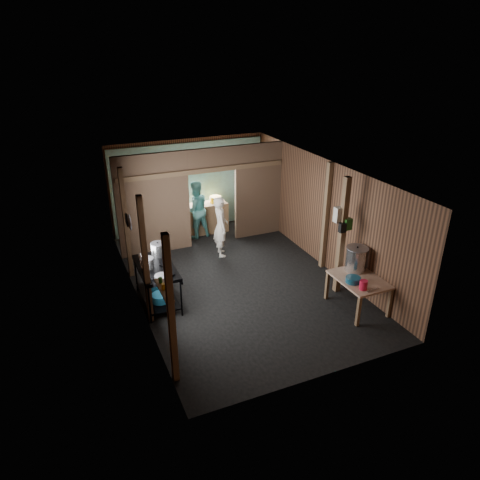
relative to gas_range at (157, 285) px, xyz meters
name	(u,v)px	position (x,y,z in m)	size (l,w,h in m)	color
floor	(237,280)	(1.88, 0.23, -0.43)	(4.50, 7.00, 0.00)	black
ceiling	(236,170)	(1.88, 0.23, 2.17)	(4.50, 7.00, 0.00)	#38342F
wall_back	(189,184)	(1.88, 3.73, 0.87)	(4.50, 0.00, 2.60)	brown
wall_front	(326,310)	(1.88, -3.27, 0.87)	(4.50, 0.00, 2.60)	brown
wall_left	(133,246)	(-0.37, 0.23, 0.87)	(0.00, 7.00, 2.60)	brown
wall_right	(324,214)	(4.13, 0.23, 0.87)	(0.00, 7.00, 2.60)	brown
partition_left	(153,205)	(0.55, 2.43, 0.87)	(1.85, 0.10, 2.60)	brown
partition_right	(258,191)	(3.46, 2.43, 0.87)	(1.35, 0.10, 2.60)	brown
partition_header	(212,159)	(2.13, 2.43, 1.87)	(1.30, 0.10, 0.60)	brown
turquoise_panel	(189,187)	(1.88, 3.67, 0.82)	(4.40, 0.06, 2.50)	#71B4B4
back_counter	(206,218)	(2.18, 3.18, -0.01)	(1.20, 0.50, 0.85)	brown
wall_clock	(197,164)	(2.13, 3.63, 1.47)	(0.20, 0.20, 0.03)	beige
post_left_a	(171,312)	(-0.30, -2.37, 0.87)	(0.10, 0.12, 2.60)	brown
post_left_b	(145,262)	(-0.30, -0.57, 0.87)	(0.10, 0.12, 2.60)	brown
post_left_c	(126,224)	(-0.30, 1.43, 0.87)	(0.10, 0.12, 2.60)	brown
post_right	(326,217)	(4.06, 0.03, 0.87)	(0.10, 0.12, 2.60)	brown
post_free	(342,237)	(3.73, -1.07, 0.87)	(0.12, 0.12, 2.60)	brown
cross_beam	(203,171)	(1.88, 2.38, 1.62)	(4.40, 0.12, 0.12)	brown
pan_lid_big	(130,222)	(-0.33, 0.63, 1.22)	(0.34, 0.34, 0.03)	gray
pan_lid_small	(127,220)	(-0.33, 1.03, 1.12)	(0.30, 0.30, 0.03)	black
wall_shelf	(164,290)	(-0.27, -1.87, 0.97)	(0.14, 0.80, 0.03)	brown
jar_white	(168,294)	(-0.27, -2.12, 1.03)	(0.07, 0.07, 0.10)	beige
jar_yellow	(164,287)	(-0.27, -1.87, 1.03)	(0.08, 0.08, 0.10)	#BD7B03
jar_green	(160,280)	(-0.27, -1.65, 1.03)	(0.06, 0.06, 0.10)	#1A5115
bag_white	(340,215)	(3.68, -0.99, 1.35)	(0.22, 0.15, 0.32)	beige
bag_green	(348,224)	(3.80, -1.13, 1.17)	(0.16, 0.12, 0.24)	#1A5115
bag_black	(342,228)	(3.66, -1.15, 1.12)	(0.14, 0.10, 0.20)	black
gas_range	(157,285)	(0.00, 0.00, 0.00)	(0.75, 1.46, 0.86)	black
prep_table	(357,293)	(3.71, -1.81, -0.09)	(0.84, 1.15, 0.68)	tan
stove_pot_large	(158,250)	(0.17, 0.47, 0.57)	(0.30, 0.30, 0.31)	silver
stove_pot_med	(147,264)	(-0.17, 0.00, 0.53)	(0.28, 0.28, 0.24)	silver
stove_saucepan	(143,257)	(-0.17, 0.42, 0.49)	(0.18, 0.18, 0.11)	silver
frying_pan	(162,276)	(0.00, -0.50, 0.45)	(0.29, 0.51, 0.07)	gray
blue_tub_front	(161,298)	(0.00, -0.23, -0.19)	(0.38, 0.38, 0.16)	navy
blue_tub_back	(155,286)	(0.00, 0.32, -0.20)	(0.29, 0.29, 0.12)	navy
stock_pot	(356,259)	(3.86, -1.45, 0.49)	(0.46, 0.46, 0.53)	silver
wash_basin	(353,280)	(3.50, -1.87, 0.31)	(0.30, 0.30, 0.11)	navy
pink_bucket	(363,285)	(3.52, -2.17, 0.34)	(0.15, 0.15, 0.19)	red
knife	(373,290)	(3.67, -2.28, 0.26)	(0.30, 0.04, 0.01)	silver
yellow_tub	(216,199)	(2.48, 3.18, 0.51)	(0.33, 0.33, 0.18)	#BD7B03
red_cup	(199,202)	(2.00, 3.18, 0.49)	(0.11, 0.11, 0.13)	red
cook	(221,226)	(2.04, 1.62, 0.35)	(0.57, 0.37, 1.56)	silver
worker_back	(196,210)	(1.81, 2.94, 0.38)	(0.79, 0.61, 1.62)	teal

